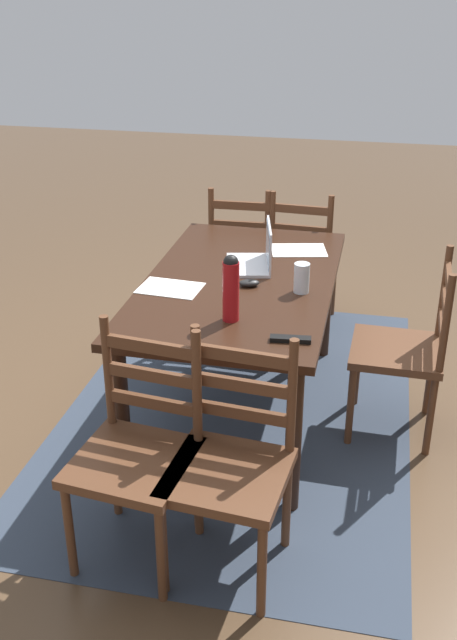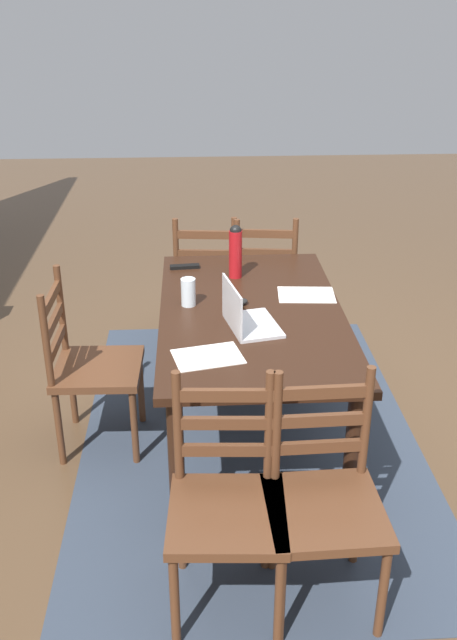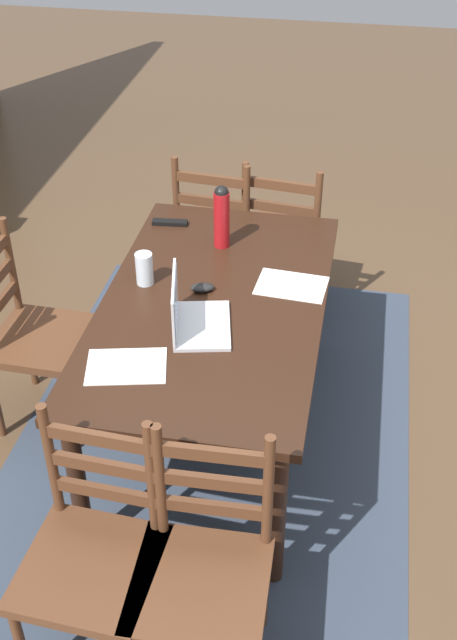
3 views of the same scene
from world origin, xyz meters
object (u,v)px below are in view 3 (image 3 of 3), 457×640
at_px(chair_far_head, 35,336).
at_px(computer_mouse, 202,288).
at_px(tv_remote, 170,223).
at_px(dining_table, 213,320).
at_px(chair_right_near, 286,238).
at_px(drinking_glass, 144,269).
at_px(chair_right_far, 220,231).
at_px(laptop, 190,316).
at_px(chair_left_far, 94,556).
at_px(chair_left_near, 202,574).
at_px(water_bottle, 222,215).

relative_size(chair_far_head, computer_mouse, 9.50).
height_order(computer_mouse, tv_remote, computer_mouse).
relative_size(dining_table, chair_right_near, 1.70).
bearing_deg(drinking_glass, chair_far_head, 99.62).
height_order(chair_right_far, laptop, laptop).
height_order(chair_left_far, computer_mouse, chair_left_far).
relative_size(chair_left_near, laptop, 2.64).
bearing_deg(chair_left_far, chair_right_far, 0.16).
xyz_separation_m(chair_right_near, drinking_glass, (-1.01, 0.50, 0.37)).
distance_m(chair_left_near, laptop, 1.00).
relative_size(water_bottle, tv_remote, 1.78).
bearing_deg(computer_mouse, laptop, 164.43).
relative_size(chair_right_far, drinking_glass, 6.60).
height_order(dining_table, drinking_glass, drinking_glass).
bearing_deg(computer_mouse, chair_left_far, 156.71).
bearing_deg(laptop, water_bottle, -0.00).
xyz_separation_m(chair_left_far, tv_remote, (1.70, 0.15, 0.31)).
height_order(chair_right_near, drinking_glass, chair_right_near).
height_order(chair_left_near, water_bottle, water_bottle).
relative_size(water_bottle, computer_mouse, 3.03).
relative_size(chair_left_near, drinking_glass, 6.60).
relative_size(chair_right_far, computer_mouse, 9.50).
height_order(drinking_glass, tv_remote, drinking_glass).
bearing_deg(dining_table, chair_left_near, -170.51).
bearing_deg(laptop, dining_table, -15.57).
xyz_separation_m(chair_left_near, laptop, (0.91, 0.24, 0.36)).
height_order(chair_left_near, tv_remote, chair_left_near).
bearing_deg(laptop, drinking_glass, 43.57).
relative_size(chair_far_head, tv_remote, 5.59).
xyz_separation_m(chair_far_head, water_bottle, (0.46, -0.78, 0.46)).
relative_size(chair_left_near, water_bottle, 3.14).
bearing_deg(water_bottle, chair_right_far, 12.03).
height_order(laptop, computer_mouse, laptop).
height_order(chair_left_near, laptop, laptop).
xyz_separation_m(chair_right_near, computer_mouse, (-1.02, 0.24, 0.31)).
bearing_deg(chair_left_near, chair_right_near, 0.09).
relative_size(drinking_glass, computer_mouse, 1.44).
distance_m(chair_right_far, water_bottle, 0.79).
relative_size(chair_left_far, computer_mouse, 9.50).
relative_size(chair_far_head, drinking_glass, 6.60).
bearing_deg(laptop, tv_remote, 19.68).
bearing_deg(computer_mouse, chair_right_far, -10.26).
distance_m(laptop, water_bottle, 0.65).
xyz_separation_m(chair_left_near, water_bottle, (1.55, 0.24, 0.46)).
height_order(dining_table, laptop, laptop).
bearing_deg(chair_left_far, chair_far_head, 30.67).
xyz_separation_m(dining_table, computer_mouse, (0.07, 0.06, 0.11)).
distance_m(chair_far_head, chair_left_far, 1.27).
bearing_deg(chair_right_far, laptop, -173.97).
height_order(chair_right_far, drinking_glass, chair_right_far).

